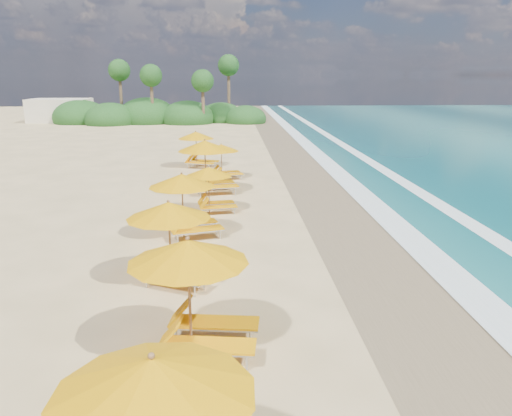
{
  "coord_description": "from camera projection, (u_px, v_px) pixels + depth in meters",
  "views": [
    {
      "loc": [
        -0.84,
        -16.76,
        5.64
      ],
      "look_at": [
        0.0,
        0.0,
        1.2
      ],
      "focal_mm": 35.31,
      "sensor_mm": 36.0,
      "label": 1
    }
  ],
  "objects": [
    {
      "name": "surf_foam",
      "position": [
        443.0,
        237.0,
        17.98
      ],
      "size": [
        4.0,
        160.0,
        0.01
      ],
      "color": "white",
      "rests_on": "ground"
    },
    {
      "name": "station_6",
      "position": [
        209.0,
        163.0,
        24.47
      ],
      "size": [
        3.27,
        3.14,
        2.68
      ],
      "rotation": [
        0.0,
        0.0,
        0.22
      ],
      "color": "olive",
      "rests_on": "ground"
    },
    {
      "name": "station_3",
      "position": [
        175.0,
        237.0,
        13.85
      ],
      "size": [
        3.12,
        3.11,
        2.36
      ],
      "rotation": [
        0.0,
        0.0,
        -0.46
      ],
      "color": "olive",
      "rests_on": "ground"
    },
    {
      "name": "ground",
      "position": [
        256.0,
        241.0,
        17.66
      ],
      "size": [
        160.0,
        160.0,
        0.0
      ],
      "primitive_type": "plane",
      "color": "#D8BA7F",
      "rests_on": "ground"
    },
    {
      "name": "station_5",
      "position": [
        212.0,
        186.0,
        21.13
      ],
      "size": [
        2.38,
        2.27,
        2.0
      ],
      "rotation": [
        0.0,
        0.0,
        0.17
      ],
      "color": "olive",
      "rests_on": "ground"
    },
    {
      "name": "station_7",
      "position": [
        224.0,
        159.0,
        28.02
      ],
      "size": [
        2.44,
        2.34,
        2.0
      ],
      "rotation": [
        0.0,
        0.0,
        0.22
      ],
      "color": "olive",
      "rests_on": "ground"
    },
    {
      "name": "station_4",
      "position": [
        188.0,
        201.0,
        17.83
      ],
      "size": [
        2.98,
        2.9,
        2.37
      ],
      "rotation": [
        0.0,
        0.0,
        0.29
      ],
      "color": "olive",
      "rests_on": "ground"
    },
    {
      "name": "wet_sand",
      "position": [
        368.0,
        239.0,
        17.85
      ],
      "size": [
        4.0,
        160.0,
        0.01
      ],
      "primitive_type": "cube",
      "color": "#846E4F",
      "rests_on": "ground"
    },
    {
      "name": "treeline",
      "position": [
        155.0,
        115.0,
        60.87
      ],
      "size": [
        25.8,
        8.8,
        9.74
      ],
      "color": "#163D14",
      "rests_on": "ground"
    },
    {
      "name": "beach_building",
      "position": [
        60.0,
        110.0,
        62.58
      ],
      "size": [
        7.0,
        5.0,
        2.8
      ],
      "primitive_type": "cube",
      "color": "beige",
      "rests_on": "ground"
    },
    {
      "name": "station_2",
      "position": [
        199.0,
        288.0,
        10.31
      ],
      "size": [
        2.92,
        2.75,
        2.52
      ],
      "rotation": [
        0.0,
        0.0,
        -0.12
      ],
      "color": "olive",
      "rests_on": "ground"
    },
    {
      "name": "station_8",
      "position": [
        199.0,
        147.0,
        31.49
      ],
      "size": [
        2.95,
        2.9,
        2.3
      ],
      "rotation": [
        0.0,
        0.0,
        -0.36
      ],
      "color": "olive",
      "rests_on": "ground"
    }
  ]
}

